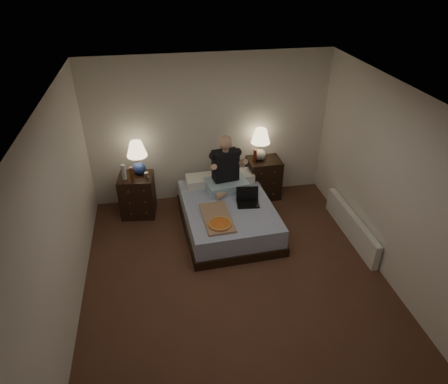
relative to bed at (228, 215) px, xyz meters
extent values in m
cube|color=brown|center=(-0.12, -1.20, -0.22)|extent=(4.00, 4.50, 0.00)
cube|color=white|center=(-0.12, -1.20, 2.28)|extent=(4.00, 4.50, 0.00)
cube|color=silver|center=(-0.12, 1.05, 1.03)|extent=(4.00, 0.00, 2.50)
cube|color=silver|center=(-0.12, -3.45, 1.03)|extent=(4.00, 0.00, 2.50)
cube|color=silver|center=(-2.12, -1.20, 1.03)|extent=(0.00, 4.50, 2.50)
cube|color=silver|center=(1.88, -1.20, 1.03)|extent=(0.00, 4.50, 2.50)
cube|color=#5167A3|center=(0.00, 0.00, 0.00)|extent=(1.41, 1.83, 0.44)
cube|color=black|center=(-1.39, 0.66, 0.13)|extent=(0.59, 0.54, 0.70)
cube|color=black|center=(0.79, 0.85, 0.14)|extent=(0.57, 0.52, 0.72)
cylinder|color=silver|center=(-1.55, 0.60, 0.61)|extent=(0.07, 0.07, 0.25)
cylinder|color=#A9A8A4|center=(-1.21, 0.57, 0.53)|extent=(0.07, 0.07, 0.10)
cylinder|color=#5E2A0D|center=(-1.43, 0.54, 0.60)|extent=(0.06, 0.06, 0.23)
cylinder|color=#621D0E|center=(0.61, 0.78, 0.61)|extent=(0.06, 0.06, 0.23)
cube|color=white|center=(1.81, -0.57, -0.02)|extent=(0.10, 1.60, 0.40)
camera|label=1|loc=(-0.98, -5.08, 3.60)|focal=32.00mm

